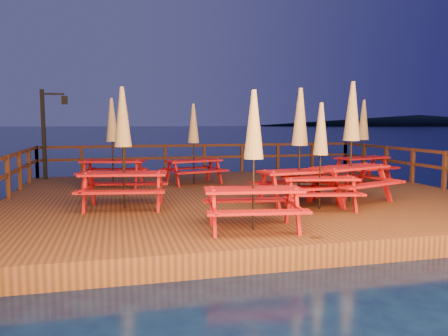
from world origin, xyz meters
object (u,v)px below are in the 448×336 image
Objects in this scene: picnic_table_0 at (300,145)px; picnic_table_2 at (194,142)px; picnic_table_1 at (123,146)px; lamp_post at (48,126)px.

picnic_table_0 is 1.08× the size of picnic_table_2.
picnic_table_0 is 3.97m from picnic_table_1.
picnic_table_0 is (6.28, -6.40, -0.40)m from lamp_post.
picnic_table_2 is (-1.76, 4.03, -0.11)m from picnic_table_0.
picnic_table_2 is at bearing 106.12° from picnic_table_0.
picnic_table_1 is 1.08× the size of picnic_table_2.
picnic_table_1 reaches higher than picnic_table_2.
picnic_table_0 is at bearing -82.83° from picnic_table_2.
picnic_table_0 reaches higher than picnic_table_2.
picnic_table_0 is 1.00× the size of picnic_table_1.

